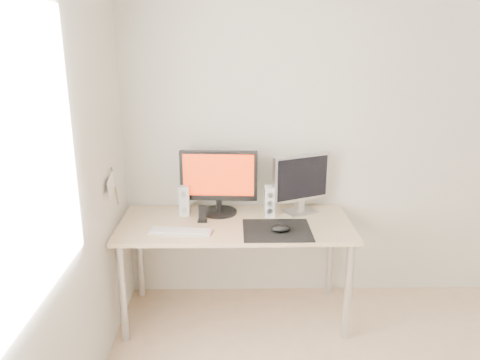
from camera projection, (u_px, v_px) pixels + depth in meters
name	position (u px, v px, depth m)	size (l,w,h in m)	color
wall_back	(361.00, 137.00, 3.45)	(3.50, 3.50, 0.00)	silver
wall_left	(18.00, 232.00, 1.75)	(3.50, 3.50, 0.00)	silver
window_pane	(12.00, 168.00, 1.68)	(1.30, 1.30, 0.00)	white
mousepad	(277.00, 230.00, 3.09)	(0.45, 0.40, 0.00)	black
mouse	(281.00, 229.00, 3.06)	(0.12, 0.07, 0.04)	black
desk	(235.00, 233.00, 3.26)	(1.60, 0.70, 0.73)	#D1B587
main_monitor	(219.00, 180.00, 3.33)	(0.55, 0.28, 0.47)	black
second_monitor	(301.00, 181.00, 3.35)	(0.43, 0.24, 0.43)	silver
speaker_left	(184.00, 201.00, 3.34)	(0.07, 0.08, 0.22)	silver
speaker_right	(270.00, 201.00, 3.32)	(0.07, 0.08, 0.22)	white
keyboard	(181.00, 231.00, 3.06)	(0.43, 0.18, 0.02)	#A9AAAC
phone_dock	(202.00, 217.00, 3.23)	(0.07, 0.06, 0.12)	black
pennant	(112.00, 185.00, 2.99)	(0.01, 0.23, 0.29)	#A57F54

